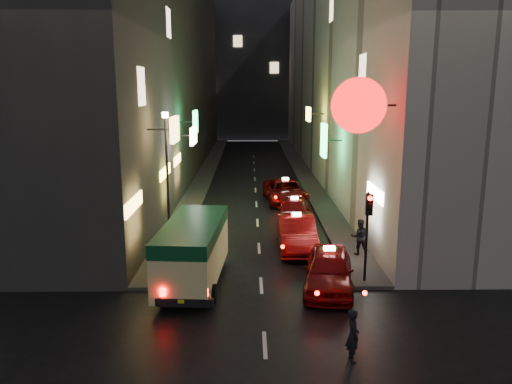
{
  "coord_description": "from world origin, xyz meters",
  "views": [
    {
      "loc": [
        -0.44,
        -9.5,
        7.5
      ],
      "look_at": [
        -0.14,
        13.0,
        2.72
      ],
      "focal_mm": 35.0,
      "sensor_mm": 36.0,
      "label": 1
    }
  ],
  "objects_px": {
    "minibus": "(193,245)",
    "pedestrian_crossing": "(353,332)",
    "taxi_near": "(329,267)",
    "lamp_post": "(167,171)",
    "traffic_light": "(368,218)"
  },
  "relations": [
    {
      "from": "pedestrian_crossing",
      "to": "minibus",
      "type": "bearing_deg",
      "value": 35.06
    },
    {
      "from": "taxi_near",
      "to": "lamp_post",
      "type": "height_order",
      "value": "lamp_post"
    },
    {
      "from": "minibus",
      "to": "pedestrian_crossing",
      "type": "xyz_separation_m",
      "value": [
        5.0,
        -5.61,
        -0.69
      ]
    },
    {
      "from": "traffic_light",
      "to": "taxi_near",
      "type": "bearing_deg",
      "value": -168.29
    },
    {
      "from": "lamp_post",
      "to": "taxi_near",
      "type": "bearing_deg",
      "value": -35.68
    },
    {
      "from": "taxi_near",
      "to": "lamp_post",
      "type": "xyz_separation_m",
      "value": [
        -6.73,
        4.83,
        2.84
      ]
    },
    {
      "from": "traffic_light",
      "to": "minibus",
      "type": "bearing_deg",
      "value": 177.91
    },
    {
      "from": "taxi_near",
      "to": "lamp_post",
      "type": "distance_m",
      "value": 8.76
    },
    {
      "from": "minibus",
      "to": "pedestrian_crossing",
      "type": "height_order",
      "value": "minibus"
    },
    {
      "from": "minibus",
      "to": "taxi_near",
      "type": "xyz_separation_m",
      "value": [
        5.13,
        -0.55,
        -0.67
      ]
    },
    {
      "from": "traffic_light",
      "to": "lamp_post",
      "type": "distance_m",
      "value": 9.42
    },
    {
      "from": "pedestrian_crossing",
      "to": "traffic_light",
      "type": "height_order",
      "value": "traffic_light"
    },
    {
      "from": "minibus",
      "to": "taxi_near",
      "type": "height_order",
      "value": "minibus"
    },
    {
      "from": "minibus",
      "to": "pedestrian_crossing",
      "type": "relative_size",
      "value": 3.38
    },
    {
      "from": "pedestrian_crossing",
      "to": "traffic_light",
      "type": "bearing_deg",
      "value": -23.25
    }
  ]
}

